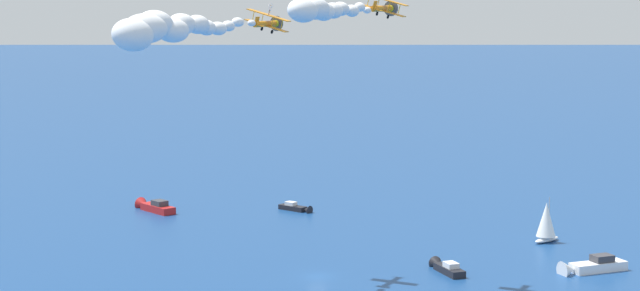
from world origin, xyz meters
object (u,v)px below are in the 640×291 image
motorboat_ahead (297,208)px  biplane_wingman (383,8)px  wingwalker_lead (270,9)px  motorboat_far_port (590,267)px  motorboat_offshore (154,207)px  biplane_lead (267,23)px  sailboat_mid_cluster (546,222)px  motorboat_trailing (446,268)px

motorboat_ahead → biplane_wingman: bearing=6.5°
wingwalker_lead → motorboat_far_port: bearing=79.9°
motorboat_far_port → biplane_wingman: 50.87m
motorboat_offshore → biplane_wingman: (56.62, 33.93, 39.37)m
wingwalker_lead → biplane_lead: bearing=-124.0°
motorboat_far_port → wingwalker_lead: wingwalker_lead is taller
motorboat_ahead → biplane_wingman: biplane_wingman is taller
wingwalker_lead → motorboat_ahead: bearing=167.9°
motorboat_offshore → sailboat_mid_cluster: 76.90m
sailboat_mid_cluster → biplane_lead: biplane_lead is taller
sailboat_mid_cluster → wingwalker_lead: bearing=-76.0°
motorboat_ahead → motorboat_far_port: bearing=35.0°
motorboat_offshore → motorboat_trailing: motorboat_offshore is taller
motorboat_far_port → wingwalker_lead: 62.56m
motorboat_trailing → motorboat_ahead: size_ratio=1.29×
motorboat_trailing → biplane_lead: (-5.47, -26.75, 37.24)m
sailboat_mid_cluster → biplane_wingman: bearing=-60.5°
motorboat_trailing → biplane_lead: 46.18m
motorboat_far_port → biplane_wingman: biplane_wingman is taller
wingwalker_lead → biplane_wingman: size_ratio=0.26×
motorboat_far_port → biplane_lead: biplane_lead is taller
sailboat_mid_cluster → biplane_lead: (11.81, -49.15, 34.33)m
motorboat_ahead → biplane_wingman: 65.98m
motorboat_far_port → motorboat_offshore: 88.43m
motorboat_offshore → biplane_lead: (49.83, 17.63, 37.06)m
motorboat_offshore → wingwalker_lead: 66.15m
sailboat_mid_cluster → biplane_lead: bearing=-76.5°
motorboat_far_port → biplane_lead: (-8.90, -48.48, 37.03)m
motorboat_offshore → sailboat_mid_cluster: bearing=60.3°
wingwalker_lead → sailboat_mid_cluster: bearing=104.0°
motorboat_trailing → sailboat_mid_cluster: size_ratio=1.11×
motorboat_far_port → motorboat_ahead: 66.57m
motorboat_ahead → wingwalker_lead: bearing=-12.1°
motorboat_offshore → wingwalker_lead: wingwalker_lead is taller
motorboat_far_port → motorboat_trailing: bearing=-99.0°
motorboat_offshore → biplane_lead: 64.56m
sailboat_mid_cluster → biplane_lead: size_ratio=1.13×
motorboat_ahead → wingwalker_lead: 61.34m
biplane_lead → biplane_wingman: size_ratio=1.00×
biplane_lead → biplane_wingman: (6.79, 16.30, 2.31)m
sailboat_mid_cluster → motorboat_offshore: bearing=-119.7°
motorboat_trailing → biplane_wingman: 40.93m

